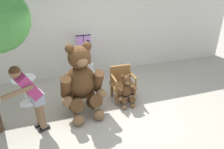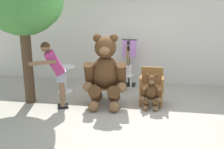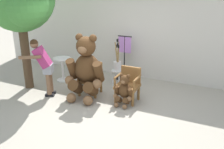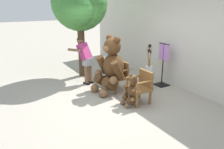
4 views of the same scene
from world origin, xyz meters
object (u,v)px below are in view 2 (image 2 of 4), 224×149
wooden_chair_right (152,85)px  person_visitor (56,69)px  wooden_chair_left (107,83)px  brush_bucket (128,67)px  teddy_bear_large (105,71)px  clothing_display_stand (129,61)px  teddy_bear_small (151,91)px  white_stool (127,79)px  round_side_table (65,76)px

wooden_chair_right → person_visitor: person_visitor is taller
wooden_chair_left → brush_bucket: 0.94m
teddy_bear_large → clothing_display_stand: 1.72m
teddy_bear_large → brush_bucket: teddy_bear_large is taller
wooden_chair_left → teddy_bear_small: bearing=-14.8°
brush_bucket → white_stool: bearing=120.8°
clothing_display_stand → brush_bucket: bearing=-88.7°
person_visitor → brush_bucket: person_visitor is taller
teddy_bear_small → brush_bucket: brush_bucket is taller
wooden_chair_right → round_side_table: 2.37m
teddy_bear_small → clothing_display_stand: bearing=111.7°
round_side_table → person_visitor: bearing=-79.6°
wooden_chair_right → teddy_bear_large: size_ratio=0.51×
person_visitor → brush_bucket: size_ratio=1.64×
wooden_chair_left → teddy_bear_small: 1.12m
teddy_bear_large → round_side_table: 1.50m
teddy_bear_small → teddy_bear_large: bearing=179.3°
white_stool → wooden_chair_left: bearing=-116.9°
wooden_chair_left → clothing_display_stand: (0.41, 1.40, 0.26)m
wooden_chair_right → teddy_bear_small: (-0.00, -0.29, -0.07)m
person_visitor → white_stool: size_ratio=3.31×
brush_bucket → clothing_display_stand: brush_bucket is taller
wooden_chair_left → teddy_bear_small: wooden_chair_left is taller
round_side_table → brush_bucket: bearing=12.2°
wooden_chair_right → white_stool: size_ratio=1.87×
wooden_chair_left → wooden_chair_right: same height
wooden_chair_right → wooden_chair_left: bearing=-180.0°
teddy_bear_small → round_side_table: teddy_bear_small is taller
round_side_table → clothing_display_stand: 1.92m
wooden_chair_left → teddy_bear_large: 0.45m
person_visitor → teddy_bear_small: bearing=8.9°
person_visitor → teddy_bear_large: bearing=18.1°
wooden_chair_left → brush_bucket: size_ratio=0.92×
round_side_table → white_stool: bearing=12.3°
white_stool → wooden_chair_right: bearing=-51.1°
brush_bucket → teddy_bear_small: bearing=-59.1°
teddy_bear_small → person_visitor: size_ratio=0.53×
wooden_chair_right → teddy_bear_large: 1.16m
round_side_table → clothing_display_stand: size_ratio=0.53×
wooden_chair_left → round_side_table: 1.33m
white_stool → clothing_display_stand: bearing=91.1°
wooden_chair_left → wooden_chair_right: size_ratio=1.00×
wooden_chair_left → person_visitor: size_ratio=0.56×
teddy_bear_small → round_side_table: 2.44m
teddy_bear_large → teddy_bear_small: 1.15m
wooden_chair_right → round_side_table: wooden_chair_right is taller
wooden_chair_left → round_side_table: (-1.25, 0.46, -0.01)m
wooden_chair_left → round_side_table: bearing=159.8°
wooden_chair_left → wooden_chair_right: (1.08, 0.00, 0.00)m
round_side_table → teddy_bear_small: bearing=-17.8°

